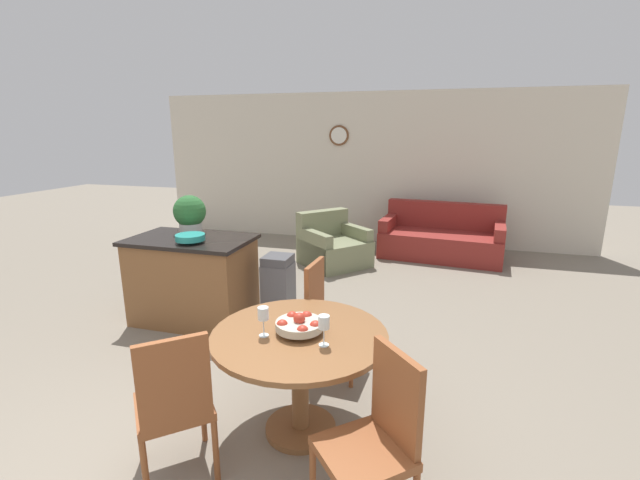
% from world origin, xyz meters
% --- Properties ---
extents(wall_back, '(8.00, 0.09, 2.70)m').
position_xyz_m(wall_back, '(-0.00, 6.25, 1.35)').
color(wall_back, beige).
rests_on(wall_back, ground_plane).
extents(dining_table, '(1.16, 1.16, 0.74)m').
position_xyz_m(dining_table, '(0.56, 0.82, 0.57)').
color(dining_table, brown).
rests_on(dining_table, ground_plane).
extents(dining_chair_near_left, '(0.59, 0.59, 0.96)m').
position_xyz_m(dining_chair_near_left, '(0.01, 0.23, 0.53)').
color(dining_chair_near_left, brown).
rests_on(dining_chair_near_left, ground_plane).
extents(dining_chair_near_right, '(0.59, 0.59, 0.96)m').
position_xyz_m(dining_chair_near_right, '(1.16, 0.27, 0.53)').
color(dining_chair_near_right, brown).
rests_on(dining_chair_near_right, ground_plane).
extents(dining_chair_far_side, '(0.44, 0.44, 0.96)m').
position_xyz_m(dining_chair_far_side, '(0.53, 1.64, 0.53)').
color(dining_chair_far_side, brown).
rests_on(dining_chair_far_side, ground_plane).
extents(fruit_bowl, '(0.31, 0.31, 0.14)m').
position_xyz_m(fruit_bowl, '(0.56, 0.83, 0.80)').
color(fruit_bowl, '#B7B29E').
rests_on(fruit_bowl, dining_table).
extents(wine_glass_left, '(0.07, 0.07, 0.20)m').
position_xyz_m(wine_glass_left, '(0.36, 0.72, 0.89)').
color(wine_glass_left, silver).
rests_on(wine_glass_left, dining_table).
extents(wine_glass_right, '(0.07, 0.07, 0.20)m').
position_xyz_m(wine_glass_right, '(0.76, 0.71, 0.89)').
color(wine_glass_right, silver).
rests_on(wine_glass_right, dining_table).
extents(kitchen_island, '(1.28, 0.78, 0.93)m').
position_xyz_m(kitchen_island, '(-1.12, 2.21, 0.47)').
color(kitchen_island, brown).
rests_on(kitchen_island, ground_plane).
extents(teal_bowl, '(0.29, 0.29, 0.08)m').
position_xyz_m(teal_bowl, '(-1.01, 2.05, 0.98)').
color(teal_bowl, teal).
rests_on(teal_bowl, kitchen_island).
extents(potted_plant, '(0.35, 0.35, 0.42)m').
position_xyz_m(potted_plant, '(-1.23, 2.41, 1.15)').
color(potted_plant, beige).
rests_on(potted_plant, kitchen_island).
extents(trash_bin, '(0.29, 0.31, 0.76)m').
position_xyz_m(trash_bin, '(-0.21, 2.40, 0.37)').
color(trash_bin, '#56565B').
rests_on(trash_bin, ground_plane).
extents(couch, '(1.99, 1.13, 0.86)m').
position_xyz_m(couch, '(1.44, 5.50, 0.29)').
color(couch, maroon).
rests_on(couch, ground_plane).
extents(armchair, '(1.24, 1.23, 0.81)m').
position_xyz_m(armchair, '(-0.17, 4.60, 0.28)').
color(armchair, '#7A7F5B').
rests_on(armchair, ground_plane).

